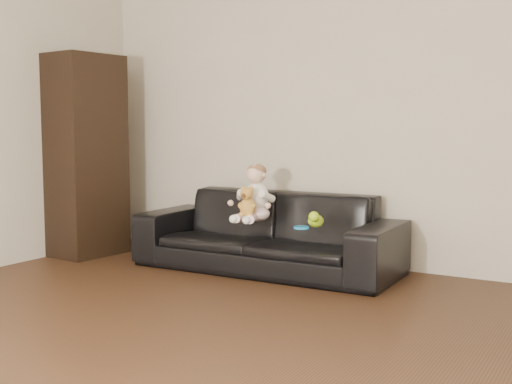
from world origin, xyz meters
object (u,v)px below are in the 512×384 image
Objects in this scene: toy_green at (316,221)px; baby at (255,196)px; toy_rattle at (318,223)px; teddy_bear at (247,202)px; toy_blue_disc at (301,228)px; sofa at (267,232)px; cabinet at (86,156)px.

baby is at bearing 175.94° from toy_green.
toy_rattle is (0.01, 0.02, -0.01)m from toy_green.
toy_blue_disc is at bearing -24.82° from teddy_bear.
toy_blue_disc is at bearing -30.35° from baby.
baby is at bearing 178.23° from toy_rattle.
sofa is at bearing 59.09° from teddy_bear.
sofa is 1.73m from cabinet.
teddy_bear is at bearing -98.04° from sofa.
sofa is at bearing 13.97° from cabinet.
baby is at bearing 10.31° from cabinet.
toy_rattle is at bearing -11.11° from teddy_bear.
toy_rattle is at bearing 67.29° from toy_green.
baby is at bearing -111.19° from sofa.
cabinet is 15.50× the size of toy_blue_disc.
toy_rattle is at bearing -15.28° from sofa.
toy_green is (0.48, -0.15, 0.14)m from sofa.
cabinet is at bearing -172.22° from sofa.
teddy_bear is at bearing 178.89° from toy_blue_disc.
toy_rattle is 0.14m from toy_blue_disc.
teddy_bear is at bearing -167.40° from toy_rattle.
toy_blue_disc is (-0.06, -0.10, -0.04)m from toy_green.
toy_rattle is (2.11, 0.12, -0.43)m from cabinet.
baby reaches higher than toy_green.
cabinet reaches higher than baby.
toy_rattle is at bearing 60.61° from toy_blue_disc.
toy_green is (2.10, 0.10, -0.42)m from cabinet.
teddy_bear is (-0.03, -0.24, 0.25)m from sofa.
baby is 0.55m from toy_rattle.
sofa is 0.52m from toy_green.
baby is 3.93× the size of toy_blue_disc.
toy_blue_disc is (-0.07, -0.12, -0.02)m from toy_rattle.
toy_blue_disc is at bearing -119.39° from toy_rattle.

